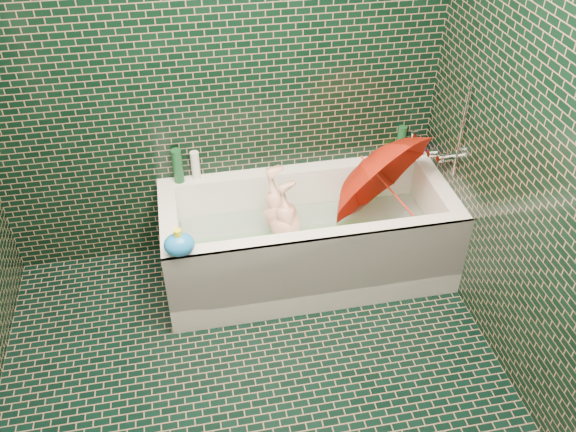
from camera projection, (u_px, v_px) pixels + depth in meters
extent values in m
plane|color=black|center=(263.00, 422.00, 2.97)|extent=(2.80, 2.80, 0.00)
plane|color=black|center=(215.00, 64.00, 3.29)|extent=(2.80, 0.00, 2.80)
cube|color=white|center=(307.00, 260.00, 3.79)|extent=(1.70, 0.75, 0.15)
cube|color=white|center=(297.00, 195.00, 3.87)|extent=(1.70, 0.10, 0.40)
cube|color=white|center=(321.00, 262.00, 3.37)|extent=(1.70, 0.10, 0.40)
cube|color=white|center=(435.00, 210.00, 3.74)|extent=(0.10, 0.55, 0.40)
cube|color=white|center=(172.00, 243.00, 3.50)|extent=(0.10, 0.55, 0.40)
cube|color=white|center=(322.00, 277.00, 3.38)|extent=(1.70, 0.02, 0.55)
cube|color=green|center=(307.00, 251.00, 3.74)|extent=(1.35, 0.47, 0.01)
cube|color=silver|center=(308.00, 232.00, 3.65)|extent=(1.48, 0.53, 0.00)
cylinder|color=silver|center=(449.00, 157.00, 3.52)|extent=(0.14, 0.05, 0.05)
cylinder|color=silver|center=(432.00, 153.00, 3.55)|extent=(0.05, 0.04, 0.04)
cylinder|color=silver|center=(461.00, 133.00, 3.30)|extent=(0.01, 0.01, 0.55)
imported|color=#E7AA90|center=(289.00, 239.00, 3.59)|extent=(0.98, 0.49, 0.33)
imported|color=red|center=(395.00, 195.00, 3.53)|extent=(1.04, 1.10, 1.10)
imported|color=white|center=(421.00, 156.00, 3.86)|extent=(0.09, 0.09, 0.23)
imported|color=#4C1C69|center=(420.00, 156.00, 3.86)|extent=(0.11, 0.11, 0.19)
imported|color=#134422|center=(409.00, 158.00, 3.85)|extent=(0.15, 0.15, 0.17)
cylinder|color=#134422|center=(401.00, 141.00, 3.81)|extent=(0.07, 0.07, 0.21)
cylinder|color=silver|center=(413.00, 145.00, 3.78)|extent=(0.07, 0.07, 0.19)
cylinder|color=#134422|center=(178.00, 166.00, 3.57)|extent=(0.07, 0.07, 0.22)
cylinder|color=white|center=(195.00, 165.00, 3.62)|extent=(0.06, 0.06, 0.18)
ellipsoid|color=#FEF619|center=(394.00, 153.00, 3.82)|extent=(0.10, 0.08, 0.06)
sphere|color=#FEF619|center=(400.00, 147.00, 3.81)|extent=(0.04, 0.04, 0.04)
cone|color=orange|center=(403.00, 146.00, 3.82)|extent=(0.02, 0.02, 0.02)
ellipsoid|color=blue|center=(179.00, 245.00, 3.08)|extent=(0.17, 0.14, 0.12)
cylinder|color=#FEF619|center=(178.00, 233.00, 3.03)|extent=(0.04, 0.04, 0.04)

